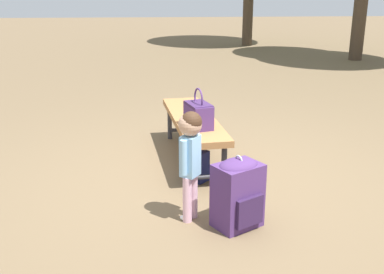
# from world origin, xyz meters

# --- Properties ---
(ground_plane) EXTENTS (40.00, 40.00, 0.00)m
(ground_plane) POSITION_xyz_m (0.00, 0.00, 0.00)
(ground_plane) COLOR brown
(ground_plane) RESTS_ON ground
(park_bench) EXTENTS (1.64, 0.59, 0.45)m
(park_bench) POSITION_xyz_m (-0.58, -0.09, 0.39)
(park_bench) COLOR #9E6B3D
(park_bench) RESTS_ON ground
(handbag) EXTENTS (0.36, 0.26, 0.37)m
(handbag) POSITION_xyz_m (-0.23, -0.07, 0.58)
(handbag) COLOR #4C2D66
(handbag) RESTS_ON park_bench
(child_standing) EXTENTS (0.20, 0.18, 0.85)m
(child_standing) POSITION_xyz_m (0.69, -0.20, 0.57)
(child_standing) COLOR #E5B2C6
(child_standing) RESTS_ON ground
(backpack_large) EXTENTS (0.38, 0.41, 0.56)m
(backpack_large) POSITION_xyz_m (0.81, 0.14, 0.28)
(backpack_large) COLOR #4C2D66
(backpack_large) RESTS_ON ground
(backpack_small) EXTENTS (0.24, 0.24, 0.33)m
(backpack_small) POSITION_xyz_m (-0.05, -0.10, 0.16)
(backpack_small) COLOR #191E4C
(backpack_small) RESTS_ON ground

